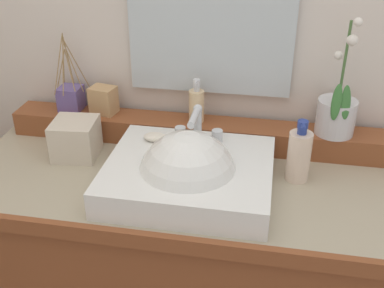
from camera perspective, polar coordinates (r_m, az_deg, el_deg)
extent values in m
cube|color=beige|center=(1.56, 2.73, 16.60)|extent=(2.95, 0.20, 2.47)
cube|color=brown|center=(1.64, 0.07, -16.76)|extent=(1.32, 0.52, 0.79)
cube|color=tan|center=(1.37, 0.08, -4.63)|extent=(1.35, 0.55, 0.04)
cube|color=brown|center=(1.16, -2.42, -11.99)|extent=(1.35, 0.02, 0.04)
cube|color=brown|center=(1.52, 1.48, 1.38)|extent=(1.27, 0.11, 0.08)
cube|color=white|center=(1.30, -0.23, -3.83)|extent=(0.45, 0.39, 0.08)
sphere|color=white|center=(1.28, -0.39, -4.33)|extent=(0.27, 0.27, 0.27)
cylinder|color=silver|center=(1.37, 0.82, 2.38)|extent=(0.02, 0.02, 0.10)
cylinder|color=silver|center=(1.30, 0.42, 3.29)|extent=(0.02, 0.11, 0.02)
sphere|color=silver|center=(1.35, 0.83, 4.28)|extent=(0.03, 0.03, 0.03)
cylinder|color=silver|center=(1.39, -1.43, 1.38)|extent=(0.03, 0.03, 0.04)
cylinder|color=silver|center=(1.38, 3.07, 0.99)|extent=(0.03, 0.03, 0.04)
ellipsoid|color=silver|center=(1.38, -4.46, 0.85)|extent=(0.07, 0.04, 0.02)
cylinder|color=silver|center=(1.47, 17.02, 3.16)|extent=(0.12, 0.12, 0.11)
cylinder|color=tan|center=(1.46, 17.29, 4.86)|extent=(0.10, 0.10, 0.01)
cylinder|color=#476B38|center=(1.41, 18.02, 9.43)|extent=(0.01, 0.01, 0.23)
ellipsoid|color=#387033|center=(1.40, 17.10, 4.85)|extent=(0.03, 0.04, 0.11)
ellipsoid|color=#387033|center=(1.41, 18.16, 4.81)|extent=(0.04, 0.04, 0.10)
sphere|color=silver|center=(1.43, 17.33, 10.21)|extent=(0.03, 0.03, 0.03)
sphere|color=silver|center=(1.39, 18.85, 11.82)|extent=(0.03, 0.03, 0.03)
sphere|color=silver|center=(1.37, 19.50, 13.76)|extent=(0.02, 0.02, 0.02)
cylinder|color=beige|center=(1.49, 0.55, 4.62)|extent=(0.05, 0.05, 0.10)
cylinder|color=silver|center=(1.46, 0.56, 6.77)|extent=(0.02, 0.02, 0.02)
cylinder|color=silver|center=(1.46, 0.56, 7.46)|extent=(0.02, 0.02, 0.02)
cylinder|color=silver|center=(1.44, 0.47, 7.42)|extent=(0.01, 0.03, 0.01)
cube|color=#675499|center=(1.63, -14.45, 5.41)|extent=(0.07, 0.07, 0.08)
cylinder|color=#9E7A4C|center=(1.58, -14.12, 8.90)|extent=(0.05, 0.01, 0.16)
cylinder|color=#9E7A4C|center=(1.59, -13.79, 9.40)|extent=(0.06, 0.04, 0.17)
cylinder|color=#9E7A4C|center=(1.60, -14.69, 9.60)|extent=(0.00, 0.04, 0.18)
cylinder|color=#9E7A4C|center=(1.61, -15.32, 9.76)|extent=(0.04, 0.05, 0.19)
cylinder|color=#9E7A4C|center=(1.60, -15.62, 8.64)|extent=(0.05, 0.01, 0.14)
cylinder|color=#9E7A4C|center=(1.57, -15.88, 9.26)|extent=(0.03, 0.05, 0.19)
cylinder|color=#9E7A4C|center=(1.56, -15.36, 8.96)|extent=(0.00, 0.06, 0.18)
cylinder|color=#9E7A4C|center=(1.57, -14.53, 8.41)|extent=(0.04, 0.04, 0.14)
cube|color=tan|center=(1.57, -10.69, 5.23)|extent=(0.09, 0.08, 0.09)
cylinder|color=beige|center=(1.35, 12.82, -1.50)|extent=(0.07, 0.07, 0.15)
cylinder|color=navy|center=(1.31, 13.20, 1.60)|extent=(0.03, 0.03, 0.02)
cylinder|color=navy|center=(1.30, 13.29, 2.34)|extent=(0.03, 0.03, 0.02)
cylinder|color=navy|center=(1.29, 13.33, 2.15)|extent=(0.01, 0.04, 0.01)
cube|color=beige|center=(1.48, -13.91, 0.64)|extent=(0.14, 0.14, 0.12)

